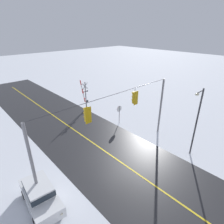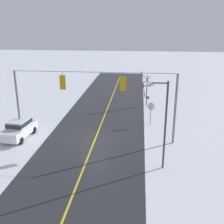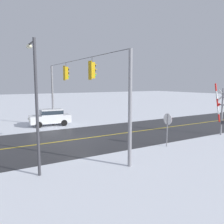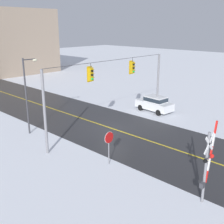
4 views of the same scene
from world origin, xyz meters
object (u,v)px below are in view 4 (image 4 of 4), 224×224
Objects in this scene: parked_car_white at (155,103)px; streetlamp_near at (28,89)px; railroad_crossing at (207,164)px; stop_sign at (109,141)px.

streetlamp_near is (-12.60, 4.20, 2.96)m from parked_car_white.
railroad_crossing is 16.44m from parked_car_white.
stop_sign is 0.36× the size of streetlamp_near.
streetlamp_near is (-0.45, 9.01, 2.20)m from stop_sign.
parked_car_white is (12.15, 4.80, -0.76)m from stop_sign.
railroad_crossing is 0.68× the size of streetlamp_near.
parked_car_white is at bearing 21.58° from stop_sign.
stop_sign is 9.28m from streetlamp_near.
stop_sign is at bearing -158.42° from parked_car_white.
stop_sign is at bearing -87.12° from streetlamp_near.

